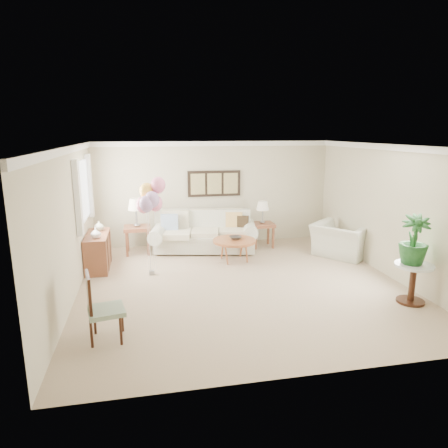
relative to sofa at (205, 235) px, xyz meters
name	(u,v)px	position (x,y,z in m)	size (l,w,h in m)	color
ground_plane	(241,284)	(0.35, -2.37, -0.38)	(6.00, 6.00, 0.00)	tan
room_shell	(235,199)	(0.24, -2.28, 1.25)	(6.04, 6.04, 2.60)	beige
wall_art_triptych	(214,184)	(0.35, 0.59, 1.17)	(1.35, 0.06, 0.65)	black
sofa	(205,235)	(0.00, 0.00, 0.00)	(2.77, 1.40, 0.96)	beige
end_table_left	(137,231)	(-1.61, 0.03, 0.17)	(0.60, 0.55, 0.66)	brown
end_table_right	(262,227)	(1.45, -0.01, 0.13)	(0.56, 0.51, 0.61)	brown
lamp_left	(136,205)	(-1.61, 0.03, 0.79)	(0.38, 0.38, 0.66)	gray
lamp_right	(263,206)	(1.45, -0.01, 0.66)	(0.31, 0.31, 0.56)	gray
coffee_table	(234,241)	(0.52, -0.95, 0.07)	(0.96, 0.96, 0.49)	#A7623F
decor_bowl	(235,238)	(0.55, -0.93, 0.14)	(0.27, 0.27, 0.07)	#2C2824
armchair	(341,240)	(3.02, -1.11, 0.00)	(1.18, 1.03, 0.77)	beige
side_table	(413,274)	(2.97, -3.74, 0.14)	(0.63, 0.63, 0.68)	silver
potted_plant	(414,240)	(2.94, -3.70, 0.72)	(0.47, 0.47, 0.83)	#154318
accent_chair	(101,306)	(-2.05, -4.01, 0.13)	(0.56, 0.56, 0.98)	gray
credenza	(98,251)	(-2.41, -0.87, -0.01)	(0.46, 1.20, 0.74)	brown
vase_white	(96,233)	(-2.39, -1.20, 0.47)	(0.20, 0.20, 0.21)	silver
vase_sage	(99,226)	(-2.39, -0.55, 0.47)	(0.20, 0.20, 0.21)	#A9B397
balloon_cluster	(150,198)	(-1.29, -1.50, 1.19)	(0.59, 0.54, 1.98)	gray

